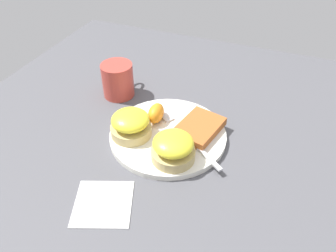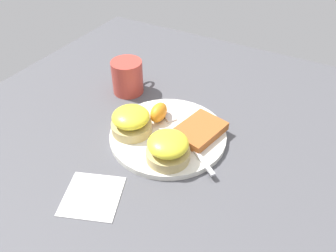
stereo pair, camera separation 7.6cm
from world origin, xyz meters
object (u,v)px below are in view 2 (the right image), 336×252
at_px(sandwich_benedict_left, 131,121).
at_px(cup, 128,77).
at_px(sandwich_benedict_right, 168,148).
at_px(fork, 183,134).
at_px(hashbrown_patty, 199,130).
at_px(orange_wedge, 159,112).

height_order(sandwich_benedict_left, cup, cup).
relative_size(sandwich_benedict_right, fork, 0.46).
distance_m(sandwich_benedict_right, cup, 0.30).
distance_m(sandwich_benedict_right, hashbrown_patty, 0.11).
relative_size(hashbrown_patty, cup, 1.02).
bearing_deg(orange_wedge, sandwich_benedict_right, -140.96).
relative_size(sandwich_benedict_left, sandwich_benedict_right, 1.00).
distance_m(sandwich_benedict_left, hashbrown_patty, 0.16).
bearing_deg(cup, hashbrown_patty, -108.06).
distance_m(sandwich_benedict_left, sandwich_benedict_right, 0.12).
bearing_deg(orange_wedge, cup, 60.23).
distance_m(orange_wedge, cup, 0.17).
xyz_separation_m(orange_wedge, cup, (0.09, 0.15, 0.01)).
distance_m(sandwich_benedict_left, fork, 0.12).
relative_size(sandwich_benedict_left, cup, 0.82).
bearing_deg(hashbrown_patty, fork, 127.79).
height_order(sandwich_benedict_right, hashbrown_patty, sandwich_benedict_right).
height_order(sandwich_benedict_left, hashbrown_patty, sandwich_benedict_left).
bearing_deg(sandwich_benedict_left, hashbrown_patty, -64.27).
height_order(fork, cup, cup).
bearing_deg(sandwich_benedict_right, hashbrown_patty, -13.14).
xyz_separation_m(sandwich_benedict_right, hashbrown_patty, (0.11, -0.02, -0.02)).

